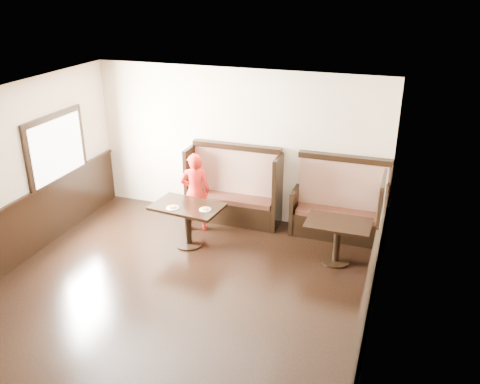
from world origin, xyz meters
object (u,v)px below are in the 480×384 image
at_px(table_neighbor, 338,232).
at_px(table_main, 188,215).
at_px(booth_main, 234,193).
at_px(booth_neighbor, 339,210).
at_px(child, 195,192).

bearing_deg(table_neighbor, table_main, -173.72).
distance_m(table_main, table_neighbor, 2.49).
height_order(booth_main, booth_neighbor, same).
height_order(booth_neighbor, child, child).
xyz_separation_m(table_neighbor, child, (-2.58, 0.31, 0.20)).
distance_m(booth_neighbor, child, 2.55).
distance_m(booth_neighbor, table_neighbor, 0.93).
bearing_deg(booth_main, child, -130.22).
relative_size(booth_main, table_neighbor, 1.73).
distance_m(table_neighbor, child, 2.61).
relative_size(table_main, child, 0.84).
relative_size(booth_neighbor, table_main, 1.35).
bearing_deg(table_neighbor, booth_neighbor, 97.34).
relative_size(booth_neighbor, child, 1.14).
bearing_deg(booth_main, table_main, -109.40).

